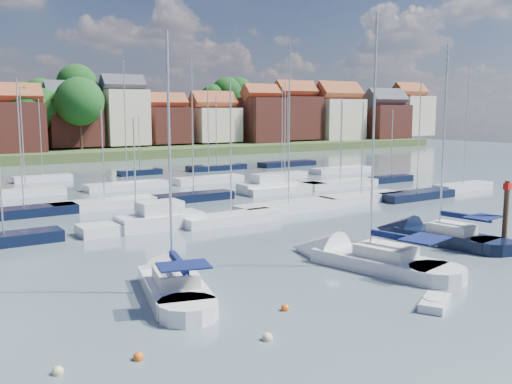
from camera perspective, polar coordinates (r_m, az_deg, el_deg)
ground at (r=67.68m, az=-12.25°, el=-0.15°), size 260.00×260.00×0.00m
sailboat_left at (r=31.49m, az=-8.61°, el=-8.99°), size 5.43×11.14×14.68m
sailboat_centre at (r=36.69m, az=9.93°, el=-6.55°), size 5.96×12.73×16.69m
sailboat_navy at (r=44.34m, az=16.96°, el=-4.21°), size 4.52×11.42×15.41m
tender at (r=29.88m, az=17.46°, el=-10.54°), size 2.75×2.23×0.54m
timber_piling at (r=43.08m, az=23.61°, el=-3.34°), size 0.40×0.40×7.06m
buoy_a at (r=23.52m, az=-11.66°, el=-16.10°), size 0.43×0.43×0.43m
buoy_b at (r=24.82m, az=1.14°, el=-14.59°), size 0.47×0.47×0.47m
buoy_c at (r=28.22m, az=2.91°, el=-11.73°), size 0.42×0.42×0.42m
buoy_d at (r=33.54m, az=15.97°, el=-8.78°), size 0.53×0.53×0.53m
buoy_e at (r=40.55m, az=9.39°, el=-5.62°), size 0.45×0.45×0.45m
buoy_g at (r=23.15m, az=-19.20°, el=-16.82°), size 0.43×0.43×0.43m
marina_field at (r=63.90m, az=-9.10°, el=-0.16°), size 79.62×41.41×15.93m
far_shore_town at (r=157.54m, az=-23.76°, el=5.69°), size 212.46×90.00×22.27m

